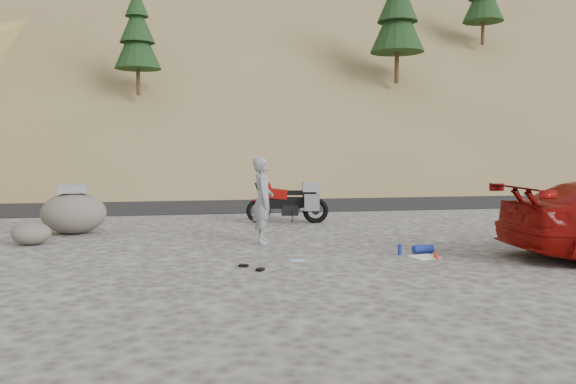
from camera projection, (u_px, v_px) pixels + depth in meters
name	position (u px, v px, depth m)	size (l,w,h in m)	color
ground	(277.00, 246.00, 11.38)	(140.00, 140.00, 0.00)	#484542
road	(241.00, 202.00, 20.23)	(120.00, 7.00, 0.05)	black
hillside	(212.00, 45.00, 50.66)	(120.00, 73.00, 46.72)	brown
motorcycle	(291.00, 202.00, 14.73)	(2.17, 0.76, 1.29)	black
man	(263.00, 243.00, 11.73)	(0.66, 0.43, 1.80)	gray
boulder	(74.00, 212.00, 12.94)	(1.55, 1.35, 1.13)	#534E47
small_rock	(31.00, 233.00, 11.51)	(0.99, 0.95, 0.47)	#534E47
gear_white_cloth	(424.00, 257.00, 10.21)	(0.46, 0.41, 0.02)	white
gear_blue_mat	(423.00, 249.00, 10.62)	(0.16, 0.16, 0.40)	navy
gear_bottle	(400.00, 250.00, 10.42)	(0.07, 0.07, 0.21)	navy
gear_funnel	(436.00, 254.00, 10.10)	(0.12, 0.12, 0.16)	red
gear_glove_a	(244.00, 266.00, 9.42)	(0.15, 0.11, 0.04)	black
gear_glove_b	(260.00, 270.00, 9.11)	(0.13, 0.10, 0.04)	black
gear_blue_cloth	(297.00, 261.00, 9.90)	(0.27, 0.20, 0.01)	#8AAED6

